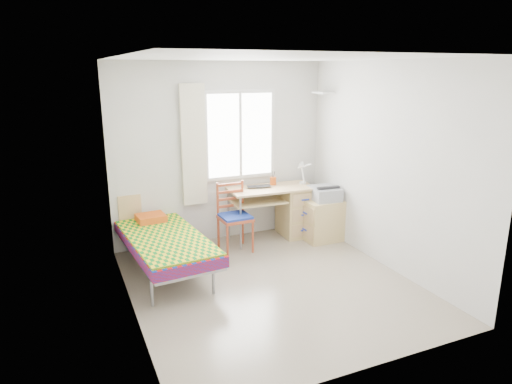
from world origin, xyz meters
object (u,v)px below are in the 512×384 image
(bed, at_px, (164,240))
(desk, at_px, (291,208))
(chair, at_px, (234,212))
(printer, at_px, (324,193))
(cabinet, at_px, (321,219))

(bed, height_order, desk, bed)
(bed, xyz_separation_m, desk, (2.06, 0.46, 0.03))
(chair, xyz_separation_m, printer, (1.37, -0.16, 0.17))
(printer, bearing_deg, desk, 143.40)
(chair, distance_m, cabinet, 1.37)
(desk, distance_m, chair, 1.02)
(cabinet, bearing_deg, desk, 134.43)
(chair, height_order, printer, chair)
(bed, height_order, printer, bed)
(bed, relative_size, chair, 2.01)
(desk, xyz_separation_m, cabinet, (0.34, -0.34, -0.12))
(desk, height_order, chair, chair)
(desk, height_order, cabinet, desk)
(bed, height_order, cabinet, bed)
(desk, xyz_separation_m, chair, (-1.00, -0.18, 0.11))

